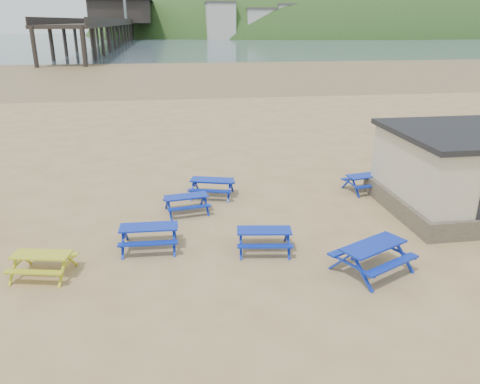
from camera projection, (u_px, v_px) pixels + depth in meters
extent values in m
plane|color=tan|center=(217.00, 236.00, 16.05)|extent=(400.00, 400.00, 0.00)
plane|color=olive|center=(178.00, 72.00, 67.10)|extent=(400.00, 400.00, 0.00)
plane|color=#475865|center=(170.00, 40.00, 173.84)|extent=(400.00, 400.00, 0.00)
cube|color=#1614A7|center=(186.00, 196.00, 17.78)|extent=(1.71, 0.89, 0.05)
cube|color=#1614A7|center=(184.00, 198.00, 18.35)|extent=(1.64, 0.49, 0.05)
cube|color=#1614A7|center=(189.00, 208.00, 17.38)|extent=(1.64, 0.49, 0.05)
cube|color=#1614A7|center=(212.00, 180.00, 19.43)|extent=(1.89, 1.15, 0.05)
cube|color=#1614A7|center=(215.00, 182.00, 20.07)|extent=(1.77, 0.73, 0.05)
cube|color=#1614A7|center=(209.00, 191.00, 18.97)|extent=(1.77, 0.73, 0.05)
cube|color=#1614A7|center=(367.00, 175.00, 20.05)|extent=(1.83, 0.99, 0.05)
cube|color=#1614A7|center=(359.00, 177.00, 20.65)|extent=(1.75, 0.56, 0.05)
cube|color=#1614A7|center=(374.00, 186.00, 19.63)|extent=(1.75, 0.56, 0.05)
cube|color=#1614A7|center=(149.00, 227.00, 14.94)|extent=(1.86, 0.78, 0.05)
cube|color=#1614A7|center=(150.00, 227.00, 15.61)|extent=(1.85, 0.32, 0.05)
cube|color=#1614A7|center=(148.00, 244.00, 14.46)|extent=(1.85, 0.32, 0.05)
cube|color=#1614A7|center=(264.00, 230.00, 14.80)|extent=(1.80, 0.90, 0.05)
cube|color=#1614A7|center=(263.00, 230.00, 15.43)|extent=(1.74, 0.48, 0.05)
cube|color=#1614A7|center=(265.00, 246.00, 14.36)|extent=(1.74, 0.48, 0.05)
cube|color=#1614A7|center=(374.00, 245.00, 13.51)|extent=(2.21, 1.65, 0.06)
cube|color=#1614A7|center=(355.00, 246.00, 14.15)|extent=(1.98, 1.18, 0.06)
cube|color=#1614A7|center=(392.00, 265.00, 13.09)|extent=(1.98, 1.18, 0.06)
cube|color=#BFAB0B|center=(41.00, 255.00, 13.34)|extent=(1.74, 0.97, 0.05)
cube|color=#BFAB0B|center=(51.00, 254.00, 13.94)|extent=(1.66, 0.57, 0.05)
cube|color=#BFAB0B|center=(33.00, 272.00, 12.91)|extent=(1.66, 0.57, 0.05)
cube|color=#665B4C|center=(480.00, 200.00, 18.32)|extent=(7.40, 5.40, 0.70)
cube|color=black|center=(120.00, 23.00, 173.90)|extent=(9.00, 220.00, 0.60)
cube|color=black|center=(122.00, 12.00, 182.73)|extent=(22.00, 30.00, 8.00)
cube|color=black|center=(121.00, 0.00, 181.25)|extent=(24.00, 32.00, 0.60)
ellipsoid|color=#2D4C1E|center=(343.00, 55.00, 245.53)|extent=(264.00, 144.00, 108.00)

